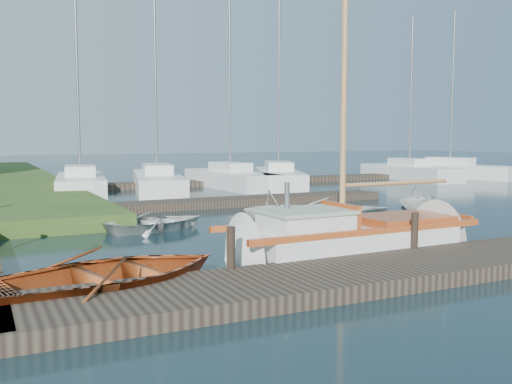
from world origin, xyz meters
name	(u,v)px	position (x,y,z in m)	size (l,w,h in m)	color
ground	(256,233)	(0.00, 0.00, 0.00)	(160.00, 160.00, 0.00)	black
near_dock	(390,271)	(0.00, -6.00, 0.15)	(18.00, 2.20, 0.30)	black
far_dock	(229,202)	(2.00, 6.50, 0.15)	(14.00, 1.60, 0.30)	black
pontoon	(286,180)	(10.00, 16.00, 0.15)	(30.00, 1.60, 0.30)	black
mooring_post_1	(231,248)	(-3.00, -5.00, 0.70)	(0.16, 0.16, 0.80)	black
mooring_post_2	(415,230)	(1.50, -5.00, 0.70)	(0.16, 0.16, 0.80)	black
sailboat	(355,242)	(0.62, -3.96, 0.34)	(7.18, 2.11, 9.83)	silver
dinghy	(109,269)	(-5.23, -4.70, 0.45)	(3.10, 4.34, 0.90)	#933110
tender_a	(157,219)	(-2.43, 1.79, 0.32)	(2.23, 3.12, 0.65)	silver
tender_b	(273,204)	(1.52, 1.80, 0.58)	(1.90, 2.20, 1.16)	silver
tender_c	(330,208)	(3.32, 1.13, 0.42)	(2.89, 4.04, 0.84)	silver
tender_d	(417,195)	(8.00, 2.11, 0.54)	(1.78, 2.06, 1.09)	silver
marina_boat_0	(80,183)	(-2.67, 14.06, 0.57)	(3.28, 7.51, 10.04)	silver
marina_boat_1	(157,180)	(1.14, 13.84, 0.56)	(4.22, 9.65, 10.60)	silver
marina_boat_2	(230,177)	(5.37, 14.10, 0.58)	(2.61, 7.94, 11.46)	silver
marina_boat_3	(279,176)	(8.23, 13.74, 0.59)	(5.29, 8.65, 13.06)	silver
marina_boat_6	(409,171)	(18.46, 14.50, 0.57)	(2.75, 8.34, 10.54)	silver
marina_boat_7	(450,169)	(22.13, 14.54, 0.57)	(4.92, 8.98, 11.23)	silver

